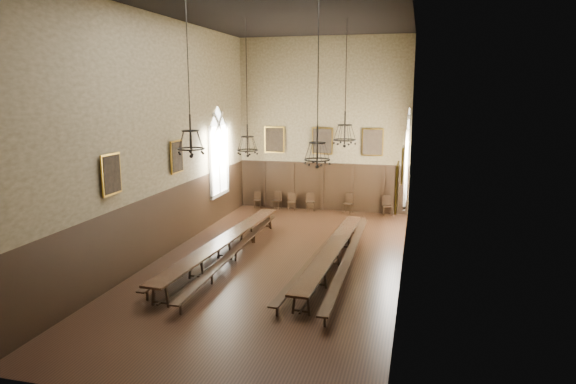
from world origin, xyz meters
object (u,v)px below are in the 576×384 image
at_px(chair_5, 348,207).
at_px(chandelier_front_right, 317,148).
at_px(chair_2, 292,205).
at_px(bench_left_outer, 210,251).
at_px(chair_7, 387,209).
at_px(chair_3, 311,206).
at_px(bench_right_outer, 349,259).
at_px(chandelier_front_left, 191,139).
at_px(table_left, 224,249).
at_px(chandelier_back_left, 247,141).
at_px(table_right, 332,257).
at_px(chair_1, 277,204).
at_px(chair_0, 258,203).
at_px(chandelier_back_right, 345,132).
at_px(bench_right_inner, 317,259).
at_px(bench_left_inner, 236,253).

distance_m(chair_5, chandelier_front_right, 12.02).
bearing_deg(chair_2, bench_left_outer, -107.30).
bearing_deg(chair_7, chair_3, 164.81).
relative_size(bench_right_outer, chandelier_front_right, 2.20).
height_order(bench_right_outer, chandelier_front_left, chandelier_front_left).
relative_size(table_left, chair_5, 10.00).
distance_m(table_left, chandelier_back_left, 4.40).
height_order(table_right, chair_1, chair_1).
distance_m(chair_3, chair_7, 3.97).
xyz_separation_m(chair_0, chandelier_front_right, (5.50, -11.27, 4.35)).
bearing_deg(chandelier_back_right, bench_left_outer, -148.15).
bearing_deg(chair_2, chandelier_front_left, -102.21).
xyz_separation_m(bench_right_inner, chair_5, (-0.05, 8.50, 0.03)).
relative_size(table_left, chair_2, 11.00).
bearing_deg(chair_3, table_right, -85.32).
relative_size(chair_2, chandelier_front_left, 0.20).
height_order(table_right, bench_left_outer, table_right).
relative_size(chair_7, chandelier_front_right, 0.21).
bearing_deg(chair_3, chandelier_front_left, -109.95).
bearing_deg(bench_left_outer, chair_7, 54.66).
bearing_deg(chandelier_front_right, chair_2, 107.66).
bearing_deg(chair_2, chair_0, 166.75).
xyz_separation_m(chair_2, chandelier_back_left, (-0.22, -6.47, 3.99)).
bearing_deg(table_left, chair_1, 92.31).
relative_size(chair_0, chandelier_front_right, 0.18).
relative_size(chair_1, chandelier_front_right, 0.19).
height_order(chair_2, chandelier_back_right, chandelier_back_right).
xyz_separation_m(chair_5, chandelier_front_left, (-3.46, -11.30, 4.48)).
bearing_deg(chair_1, chandelier_back_right, -40.67).
height_order(bench_right_outer, chair_0, chair_0).
bearing_deg(chandelier_back_right, bench_right_inner, -100.05).
xyz_separation_m(table_right, chair_7, (1.40, 8.46, -0.07)).
bearing_deg(chair_0, bench_right_inner, -75.13).
xyz_separation_m(bench_right_inner, chandelier_back_left, (-3.28, 1.97, 4.00)).
bearing_deg(bench_right_outer, chair_3, 110.88).
relative_size(chair_7, chandelier_back_left, 0.19).
bearing_deg(bench_right_outer, table_left, -176.91).
xyz_separation_m(chair_1, chair_3, (1.88, -0.07, 0.01)).
bearing_deg(chandelier_back_right, table_left, -144.27).
bearing_deg(chair_0, chair_2, -18.82).
bearing_deg(chair_3, bench_left_outer, -116.54).
bearing_deg(chair_2, chair_1, 166.40).
height_order(bench_left_inner, chandelier_back_left, chandelier_back_left).
distance_m(bench_left_outer, chandelier_back_left, 4.58).
xyz_separation_m(bench_right_outer, chandelier_front_left, (-4.64, -2.95, 4.48)).
relative_size(chair_2, chandelier_back_right, 0.19).
bearing_deg(chair_5, chair_0, -166.36).
relative_size(bench_left_outer, chair_7, 9.32).
bearing_deg(chandelier_back_right, chair_1, 127.85).
bearing_deg(bench_left_inner, chair_7, 60.28).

